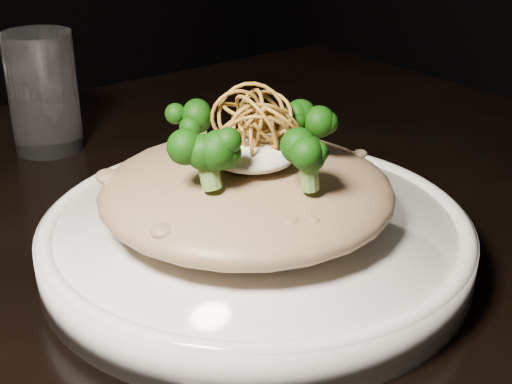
# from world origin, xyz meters

# --- Properties ---
(table) EXTENTS (1.10, 0.80, 0.75)m
(table) POSITION_xyz_m (0.00, 0.00, 0.67)
(table) COLOR black
(table) RESTS_ON ground
(plate) EXTENTS (0.31, 0.31, 0.03)m
(plate) POSITION_xyz_m (0.06, -0.07, 0.77)
(plate) COLOR white
(plate) RESTS_ON table
(risotto) EXTENTS (0.21, 0.21, 0.05)m
(risotto) POSITION_xyz_m (0.06, -0.06, 0.81)
(risotto) COLOR brown
(risotto) RESTS_ON plate
(broccoli) EXTENTS (0.13, 0.13, 0.05)m
(broccoli) POSITION_xyz_m (0.06, -0.07, 0.85)
(broccoli) COLOR black
(broccoli) RESTS_ON risotto
(cheese) EXTENTS (0.06, 0.06, 0.02)m
(cheese) POSITION_xyz_m (0.06, -0.07, 0.84)
(cheese) COLOR silver
(cheese) RESTS_ON risotto
(shallots) EXTENTS (0.06, 0.06, 0.04)m
(shallots) POSITION_xyz_m (0.06, -0.07, 0.86)
(shallots) COLOR #8B5C1D
(shallots) RESTS_ON cheese
(drinking_glass) EXTENTS (0.08, 0.08, 0.12)m
(drinking_glass) POSITION_xyz_m (0.03, 0.23, 0.81)
(drinking_glass) COLOR white
(drinking_glass) RESTS_ON table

